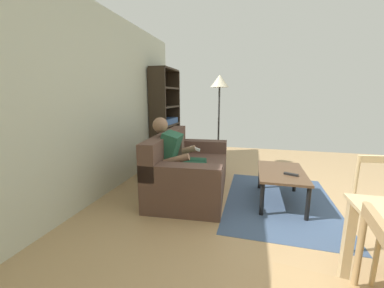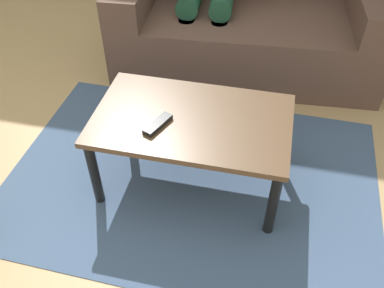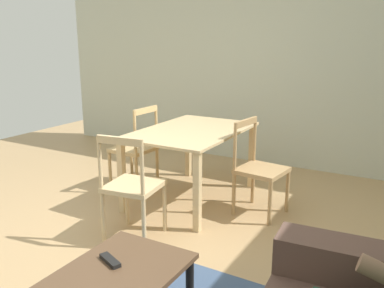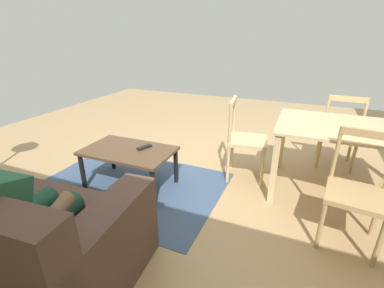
{
  "view_description": "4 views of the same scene",
  "coord_description": "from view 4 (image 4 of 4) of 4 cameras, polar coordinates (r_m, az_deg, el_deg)",
  "views": [
    {
      "loc": [
        -2.43,
        1.07,
        1.41
      ],
      "look_at": [
        0.89,
        1.91,
        0.72
      ],
      "focal_mm": 22.1,
      "sensor_mm": 36.0,
      "label": 1
    },
    {
      "loc": [
        1.11,
        -0.86,
        1.73
      ],
      "look_at": [
        0.77,
        0.65,
        0.26
      ],
      "focal_mm": 39.03,
      "sensor_mm": 36.0,
      "label": 2
    },
    {
      "loc": [
        2.2,
        1.97,
        1.66
      ],
      "look_at": [
        -1.36,
        -0.04,
        0.6
      ],
      "focal_mm": 38.36,
      "sensor_mm": 36.0,
      "label": 3
    },
    {
      "loc": [
        -0.87,
        2.8,
        1.58
      ],
      "look_at": [
        -0.23,
        1.28,
        0.9
      ],
      "focal_mm": 24.99,
      "sensor_mm": 36.0,
      "label": 4
    }
  ],
  "objects": [
    {
      "name": "ground_plane",
      "position": [
        3.34,
        4.78,
        -5.96
      ],
      "size": [
        8.31,
        8.31,
        0.0
      ],
      "primitive_type": "plane",
      "color": "tan"
    },
    {
      "name": "couch",
      "position": [
        2.32,
        -35.7,
        -15.49
      ],
      "size": [
        1.89,
        1.1,
        0.87
      ],
      "color": "brown",
      "rests_on": "ground_plane"
    },
    {
      "name": "person_lounging",
      "position": [
        1.93,
        -33.82,
        -12.94
      ],
      "size": [
        0.61,
        0.94,
        1.13
      ],
      "color": "#23563D",
      "rests_on": "ground_plane"
    },
    {
      "name": "coffee_table",
      "position": [
        2.96,
        -13.36,
        -2.16
      ],
      "size": [
        0.96,
        0.58,
        0.44
      ],
      "color": "brown",
      "rests_on": "ground_plane"
    },
    {
      "name": "tv_remote",
      "position": [
        2.93,
        -10.13,
        -0.69
      ],
      "size": [
        0.11,
        0.18,
        0.02
      ],
      "primitive_type": "cube",
      "rotation": [
        0.0,
        0.0,
        2.75
      ],
      "color": "black",
      "rests_on": "coffee_table"
    },
    {
      "name": "dining_table",
      "position": [
        3.04,
        30.65,
        1.27
      ],
      "size": [
        1.38,
        0.93,
        0.75
      ],
      "color": "#D1B27F",
      "rests_on": "ground_plane"
    },
    {
      "name": "dining_chair_near_wall",
      "position": [
        2.45,
        31.63,
        -8.87
      ],
      "size": [
        0.47,
        0.47,
        0.91
      ],
      "color": "tan",
      "rests_on": "ground_plane"
    },
    {
      "name": "dining_chair_facing_couch",
      "position": [
        3.1,
        11.28,
        0.84
      ],
      "size": [
        0.47,
        0.47,
        0.93
      ],
      "color": "#D1B27F",
      "rests_on": "ground_plane"
    },
    {
      "name": "dining_chair_by_doorway",
      "position": [
        3.79,
        28.91,
        2.24
      ],
      "size": [
        0.43,
        0.43,
        0.93
      ],
      "color": "tan",
      "rests_on": "ground_plane"
    },
    {
      "name": "area_rug",
      "position": [
        3.14,
        -12.75,
        -8.4
      ],
      "size": [
        2.02,
        1.43,
        0.01
      ],
      "primitive_type": "cube",
      "rotation": [
        0.0,
        0.0,
        -0.02
      ],
      "color": "#3D5170",
      "rests_on": "ground_plane"
    }
  ]
}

